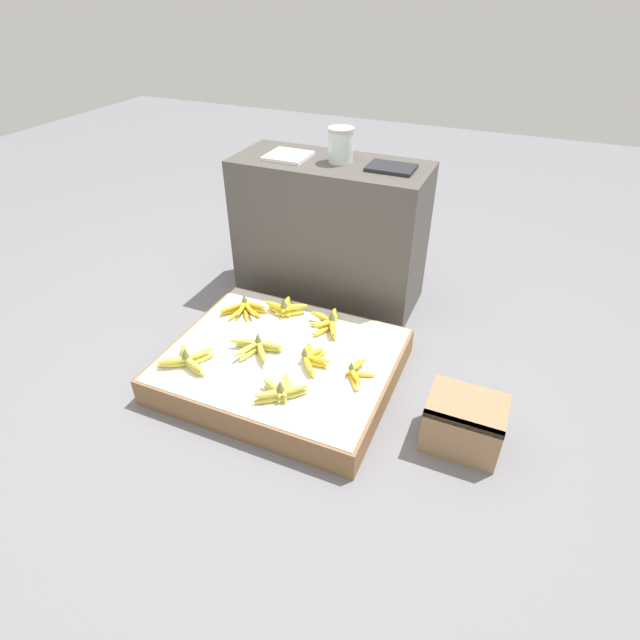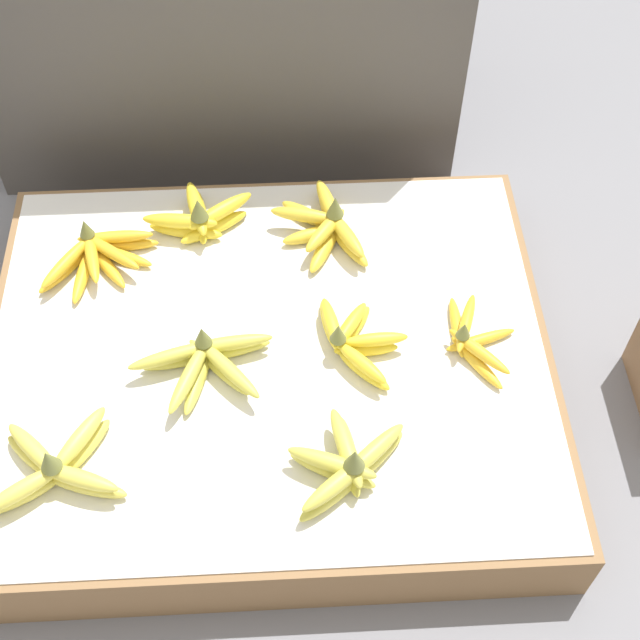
# 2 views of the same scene
# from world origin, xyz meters

# --- Properties ---
(ground_plane) EXTENTS (10.00, 10.00, 0.00)m
(ground_plane) POSITION_xyz_m (0.00, 0.00, 0.00)
(ground_plane) COLOR slate
(display_platform) EXTENTS (1.06, 0.88, 0.14)m
(display_platform) POSITION_xyz_m (0.00, 0.00, 0.07)
(display_platform) COLOR olive
(display_platform) RESTS_ON ground_plane
(banana_bunch_front_left) EXTENTS (0.26, 0.21, 0.11)m
(banana_bunch_front_left) POSITION_xyz_m (-0.36, -0.25, 0.18)
(banana_bunch_front_left) COLOR #DBCC4C
(banana_bunch_front_left) RESTS_ON display_platform
(banana_bunch_front_midright) EXTENTS (0.21, 0.20, 0.11)m
(banana_bunch_front_midright) POSITION_xyz_m (0.13, -0.26, 0.18)
(banana_bunch_front_midright) COLOR gold
(banana_bunch_front_midright) RESTS_ON display_platform
(banana_bunch_middle_midleft) EXTENTS (0.27, 0.19, 0.10)m
(banana_bunch_middle_midleft) POSITION_xyz_m (-0.11, -0.04, 0.17)
(banana_bunch_middle_midleft) COLOR gold
(banana_bunch_middle_midleft) RESTS_ON display_platform
(banana_bunch_middle_midright) EXTENTS (0.16, 0.22, 0.09)m
(banana_bunch_middle_midright) POSITION_xyz_m (0.16, -0.01, 0.17)
(banana_bunch_middle_midright) COLOR yellow
(banana_bunch_middle_midright) RESTS_ON display_platform
(banana_bunch_middle_right) EXTENTS (0.14, 0.22, 0.08)m
(banana_bunch_middle_right) POSITION_xyz_m (0.38, -0.01, 0.17)
(banana_bunch_middle_right) COLOR gold
(banana_bunch_middle_right) RESTS_ON display_platform
(banana_bunch_back_left) EXTENTS (0.23, 0.18, 0.09)m
(banana_bunch_back_left) POSITION_xyz_m (-0.33, 0.23, 0.17)
(banana_bunch_back_left) COLOR gold
(banana_bunch_back_left) RESTS_ON display_platform
(banana_bunch_back_midleft) EXTENTS (0.23, 0.16, 0.11)m
(banana_bunch_back_midleft) POSITION_xyz_m (-0.13, 0.31, 0.18)
(banana_bunch_back_midleft) COLOR yellow
(banana_bunch_back_midleft) RESTS_ON display_platform
(banana_bunch_back_midright) EXTENTS (0.20, 0.25, 0.11)m
(banana_bunch_back_midright) POSITION_xyz_m (0.12, 0.28, 0.17)
(banana_bunch_back_midright) COLOR gold
(banana_bunch_back_midright) RESTS_ON display_platform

